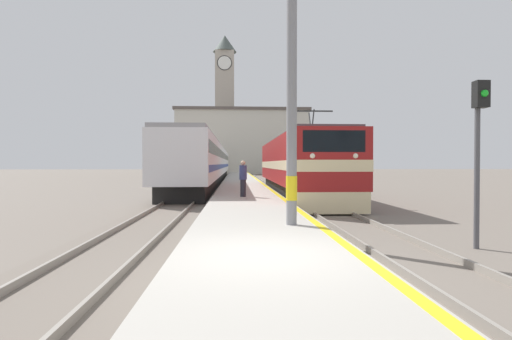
# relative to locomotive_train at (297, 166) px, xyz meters

# --- Properties ---
(ground_plane) EXTENTS (200.00, 200.00, 0.00)m
(ground_plane) POSITION_rel_locomotive_train_xyz_m (-3.05, 13.50, -1.79)
(ground_plane) COLOR #70665B
(platform) EXTENTS (3.26, 140.00, 0.45)m
(platform) POSITION_rel_locomotive_train_xyz_m (-3.04, 8.50, -1.57)
(platform) COLOR #ADA89E
(platform) RESTS_ON ground
(rail_track_near) EXTENTS (2.84, 140.00, 0.16)m
(rail_track_near) POSITION_rel_locomotive_train_xyz_m (0.00, 8.50, -1.76)
(rail_track_near) COLOR #70665B
(rail_track_near) RESTS_ON ground
(rail_track_far) EXTENTS (2.83, 140.00, 0.16)m
(rail_track_far) POSITION_rel_locomotive_train_xyz_m (-6.28, 8.50, -1.76)
(rail_track_far) COLOR #70665B
(rail_track_far) RESTS_ON ground
(locomotive_train) EXTENTS (2.92, 17.64, 4.47)m
(locomotive_train) POSITION_rel_locomotive_train_xyz_m (0.00, 0.00, 0.00)
(locomotive_train) COLOR black
(locomotive_train) RESTS_ON ground
(passenger_train) EXTENTS (2.92, 49.47, 3.77)m
(passenger_train) POSITION_rel_locomotive_train_xyz_m (-6.28, 19.51, 0.25)
(passenger_train) COLOR black
(passenger_train) RESTS_ON ground
(catenary_mast) EXTENTS (2.53, 0.27, 8.88)m
(catenary_mast) POSITION_rel_locomotive_train_xyz_m (-2.15, -13.40, 3.07)
(catenary_mast) COLOR gray
(catenary_mast) RESTS_ON platform
(person_on_platform) EXTENTS (0.34, 0.34, 1.64)m
(person_on_platform) POSITION_rel_locomotive_train_xyz_m (-3.26, -5.08, -0.49)
(person_on_platform) COLOR #23232D
(person_on_platform) RESTS_ON platform
(clock_tower) EXTENTS (4.70, 4.70, 27.84)m
(clock_tower) POSITION_rel_locomotive_train_xyz_m (-5.75, 57.94, 12.93)
(clock_tower) COLOR #ADA393
(clock_tower) RESTS_ON ground
(station_building) EXTENTS (24.77, 7.08, 12.10)m
(station_building) POSITION_rel_locomotive_train_xyz_m (-2.33, 51.41, 4.28)
(station_building) COLOR beige
(station_building) RESTS_ON ground
(signal_post) EXTENTS (0.30, 0.39, 3.80)m
(signal_post) POSITION_rel_locomotive_train_xyz_m (1.90, -14.38, 0.77)
(signal_post) COLOR #4C4C51
(signal_post) RESTS_ON ground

